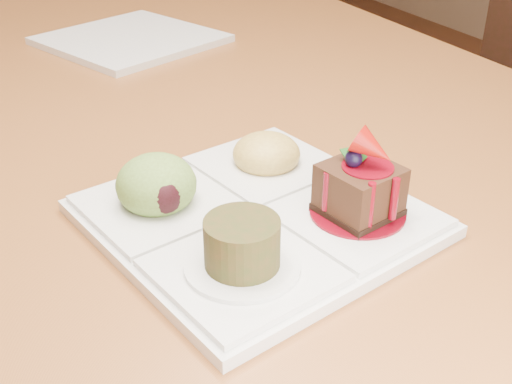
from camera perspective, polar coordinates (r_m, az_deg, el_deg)
name	(u,v)px	position (r m, az deg, el deg)	size (l,w,h in m)	color
ground	(163,364)	(1.55, -8.27, -14.91)	(6.00, 6.00, 0.00)	#542B18
dining_table	(135,83)	(1.18, -10.69, 9.53)	(1.00, 1.80, 0.75)	brown
sampler_plate	(251,203)	(0.60, -0.41, -1.01)	(0.33, 0.33, 0.11)	silver
second_plate	(131,40)	(1.17, -11.06, 13.16)	(0.26, 0.26, 0.01)	silver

